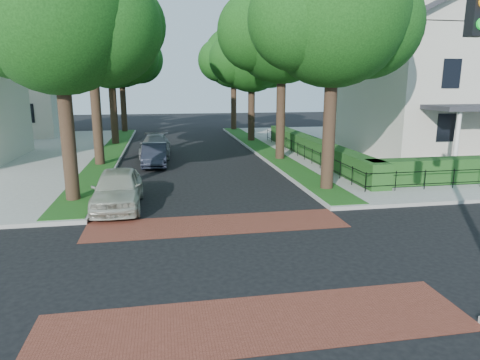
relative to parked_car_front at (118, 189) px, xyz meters
name	(u,v)px	position (x,y,z in m)	size (l,w,h in m)	color
ground	(232,261)	(3.60, -5.98, -0.78)	(120.00, 120.00, 0.00)	black
sidewalk_ne	(439,145)	(23.10, 13.02, -0.70)	(30.00, 30.00, 0.15)	gray
crosswalk_far	(217,224)	(3.60, -2.78, -0.77)	(9.00, 2.20, 0.01)	brown
crosswalk_near	(257,323)	(3.60, -9.18, -0.77)	(9.00, 2.20, 0.01)	brown
grass_strip_ne	(263,149)	(9.00, 13.12, -0.62)	(1.60, 29.80, 0.02)	#1D4213
grass_strip_nw	(110,153)	(-1.80, 13.12, -0.62)	(1.60, 29.80, 0.02)	#1D4213
tree_right_near	(335,16)	(9.20, 1.26, 6.85)	(7.75, 6.67, 10.66)	black
tree_right_mid	(283,29)	(9.21, 9.27, 7.21)	(8.25, 7.09, 11.22)	black
tree_right_far	(252,57)	(9.20, 18.25, 6.13)	(7.25, 6.23, 9.74)	black
tree_right_back	(234,58)	(9.20, 27.25, 6.49)	(7.50, 6.45, 10.20)	black
tree_left_near	(61,18)	(-1.80, 1.25, 6.49)	(7.50, 6.45, 10.20)	black
tree_left_mid	(92,18)	(-1.79, 9.27, 7.57)	(8.00, 6.88, 11.48)	black
tree_left_far	(111,52)	(-1.80, 18.24, 6.34)	(7.00, 6.02, 9.86)	black
tree_left_back	(122,56)	(-1.80, 27.26, 6.64)	(7.75, 6.66, 10.44)	black
hedge_main_road	(313,148)	(11.30, 9.02, -0.03)	(1.00, 18.00, 1.20)	#224618
fence_main_road	(301,151)	(10.50, 9.02, -0.18)	(0.06, 18.00, 0.90)	black
house_victorian	(450,65)	(21.11, 9.94, 5.24)	(13.00, 13.05, 12.48)	beige
house_left_far	(8,81)	(-11.89, 26.02, 4.26)	(10.00, 9.00, 10.14)	beige
parked_car_front	(118,189)	(0.00, 0.00, 0.00)	(1.83, 4.55, 1.55)	#AFB19F
parked_car_middle	(155,155)	(1.30, 8.72, -0.11)	(1.42, 4.06, 1.34)	#1D212C
parked_car_rear	(155,146)	(1.30, 12.18, -0.07)	(1.97, 4.84, 1.40)	slate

